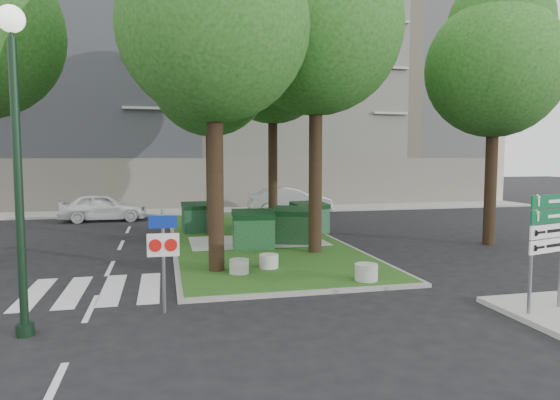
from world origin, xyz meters
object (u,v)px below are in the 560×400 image
object	(u,v)px
dumpster_c	(293,226)
bollard_left	(239,266)
street_lamp	(16,132)
tree_median_mid	(212,64)
tree_street_right	(496,56)
bollard_right	(366,272)
dumpster_b	(253,230)
car_silver	(290,201)
tree_median_near_right	(318,11)
litter_bin	(304,221)
directional_sign	(547,234)
tree_median_far	(274,49)
dumpster_d	(310,218)
traffic_sign_pole	(163,247)
bollard_mid	(269,261)
dumpster_a	(199,218)
car_white	(103,207)
tree_median_near_left	(217,7)

from	to	relation	value
dumpster_c	bollard_left	bearing A→B (deg)	-102.31
bollard_left	street_lamp	bearing A→B (deg)	-142.17
tree_median_mid	tree_street_right	xyz separation A→B (m)	(10.00, -4.00, 0.00)
tree_street_right	bollard_right	size ratio (longest dim) A/B	16.95
dumpster_b	car_silver	size ratio (longest dim) A/B	0.32
dumpster_b	tree_street_right	bearing A→B (deg)	0.38
tree_median_near_right	bollard_left	world-z (taller)	tree_median_near_right
litter_bin	directional_sign	bearing A→B (deg)	-82.96
dumpster_b	bollard_left	distance (m)	3.79
tree_median_mid	tree_median_far	bearing A→B (deg)	43.15
dumpster_d	car_silver	xyz separation A→B (m)	(1.13, 7.76, 0.03)
tree_street_right	dumpster_c	bearing A→B (deg)	170.10
dumpster_b	traffic_sign_pole	distance (m)	7.06
dumpster_c	street_lamp	size ratio (longest dim) A/B	0.29
litter_bin	tree_median_far	bearing A→B (deg)	113.53
dumpster_b	directional_sign	xyz separation A→B (m)	(4.65, -8.33, 0.96)
bollard_right	tree_street_right	bearing A→B (deg)	33.30
dumpster_c	bollard_mid	xyz separation A→B (m)	(-1.72, -3.86, -0.45)
bollard_left	street_lamp	distance (m)	6.68
tree_median_near_right	tree_street_right	size ratio (longest dim) A/B	1.14
tree_street_right	directional_sign	distance (m)	10.32
street_lamp	dumpster_a	bearing A→B (deg)	70.75
bollard_left	car_silver	size ratio (longest dim) A/B	0.11
bollard_left	dumpster_d	bearing A→B (deg)	58.56
dumpster_a	dumpster_b	world-z (taller)	dumpster_b
dumpster_c	litter_bin	xyz separation A→B (m)	(1.49, 3.62, -0.33)
tree_median_mid	car_white	bearing A→B (deg)	127.95
dumpster_a	car_white	size ratio (longest dim) A/B	0.34
tree_median_mid	litter_bin	world-z (taller)	tree_median_mid
tree_median_far	street_lamp	bearing A→B (deg)	-119.76
tree_street_right	bollard_mid	size ratio (longest dim) A/B	18.34
tree_median_far	dumpster_b	size ratio (longest dim) A/B	7.89
tree_median_far	litter_bin	bearing A→B (deg)	-66.47
dumpster_d	bollard_left	xyz separation A→B (m)	(-3.93, -6.44, -0.44)
tree_median_near_left	traffic_sign_pole	world-z (taller)	tree_median_near_left
tree_median_near_left	bollard_left	distance (m)	7.04
bollard_mid	car_silver	world-z (taller)	car_silver
bollard_left	tree_median_mid	bearing A→B (deg)	89.81
tree_median_near_left	directional_sign	size ratio (longest dim) A/B	4.36
bollard_mid	car_white	world-z (taller)	car_white
dumpster_d	car_silver	world-z (taller)	car_silver
tree_median_mid	litter_bin	size ratio (longest dim) A/B	16.04
street_lamp	car_silver	bearing A→B (deg)	61.57
directional_sign	tree_median_near_right	bearing A→B (deg)	94.29
tree_median_near_left	dumpster_d	size ratio (longest dim) A/B	6.32
tree_median_near_right	directional_sign	world-z (taller)	tree_median_near_right
bollard_left	car_silver	world-z (taller)	car_silver
dumpster_d	street_lamp	size ratio (longest dim) A/B	0.28
tree_median_mid	tree_street_right	bearing A→B (deg)	-21.80
directional_sign	tree_median_far	bearing A→B (deg)	83.56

